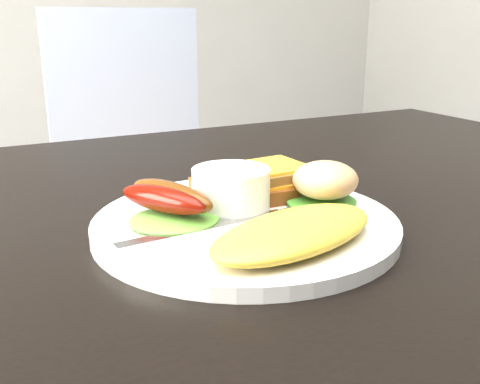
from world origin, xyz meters
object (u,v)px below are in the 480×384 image
person (194,59)px  plate (245,224)px  dining_chair (151,205)px  dining_table (230,235)px

person → plate: person is taller
dining_chair → person: bearing=-63.5°
person → dining_chair: bearing=-67.3°
dining_chair → plate: (-0.22, -0.96, 0.31)m
person → plate: size_ratio=6.44×
dining_table → dining_chair: 0.98m
plate → dining_chair: bearing=77.1°
dining_table → plate: bearing=-97.4°
dining_table → plate: 0.05m
dining_chair → plate: bearing=-100.0°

